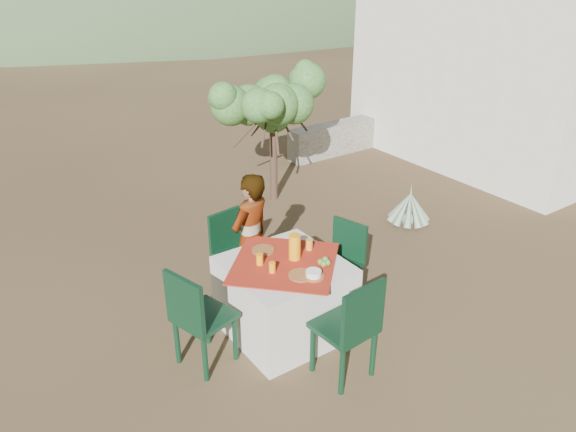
% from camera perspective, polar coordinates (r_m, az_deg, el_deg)
% --- Properties ---
extents(ground, '(160.00, 160.00, 0.00)m').
position_cam_1_polar(ground, '(6.04, 1.33, -8.36)').
color(ground, '#3C281B').
rests_on(ground, ground).
extents(table, '(1.30, 1.30, 0.76)m').
position_cam_1_polar(table, '(5.38, -0.36, -8.25)').
color(table, silver).
rests_on(table, ground).
extents(chair_far, '(0.46, 0.46, 0.87)m').
position_cam_1_polar(chair_far, '(6.03, -5.75, -3.16)').
color(chair_far, black).
rests_on(chair_far, ground).
extents(chair_near, '(0.49, 0.49, 0.99)m').
position_cam_1_polar(chair_near, '(4.77, 6.45, -11.04)').
color(chair_near, black).
rests_on(chair_near, ground).
extents(chair_left, '(0.55, 0.55, 0.97)m').
position_cam_1_polar(chair_left, '(4.93, -9.25, -9.94)').
color(chair_left, black).
rests_on(chair_left, ground).
extents(chair_right, '(0.50, 0.50, 0.87)m').
position_cam_1_polar(chair_right, '(5.83, 5.63, -4.31)').
color(chair_right, black).
rests_on(chair_right, ground).
extents(person, '(0.60, 0.49, 1.41)m').
position_cam_1_polar(person, '(5.71, -3.79, -2.34)').
color(person, '#8C6651').
rests_on(person, ground).
extents(shrub_tree, '(1.45, 1.42, 1.70)m').
position_cam_1_polar(shrub_tree, '(7.96, -1.41, 10.90)').
color(shrub_tree, '#4A3325').
rests_on(shrub_tree, ground).
extents(agave, '(0.58, 0.57, 0.61)m').
position_cam_1_polar(agave, '(7.71, 12.22, 0.80)').
color(agave, gray).
rests_on(agave, ground).
extents(guesthouse, '(3.20, 4.20, 3.00)m').
position_cam_1_polar(guesthouse, '(10.53, 21.26, 13.80)').
color(guesthouse, silver).
rests_on(guesthouse, ground).
extents(stone_wall, '(2.60, 0.35, 0.55)m').
position_cam_1_polar(stone_wall, '(10.39, 6.44, 8.21)').
color(stone_wall, gray).
rests_on(stone_wall, ground).
extents(plate_far, '(0.22, 0.22, 0.01)m').
position_cam_1_polar(plate_far, '(5.37, -2.54, -3.47)').
color(plate_far, brown).
rests_on(plate_far, table).
extents(plate_near, '(0.23, 0.23, 0.01)m').
position_cam_1_polar(plate_near, '(4.98, 1.35, -6.03)').
color(plate_near, brown).
rests_on(plate_near, table).
extents(glass_far, '(0.07, 0.07, 0.11)m').
position_cam_1_polar(glass_far, '(5.13, -2.89, -4.40)').
color(glass_far, '#FF9910').
rests_on(glass_far, table).
extents(glass_near, '(0.06, 0.06, 0.10)m').
position_cam_1_polar(glass_near, '(5.01, -1.61, -5.23)').
color(glass_near, '#FF9910').
rests_on(glass_near, table).
extents(juice_pitcher, '(0.11, 0.11, 0.25)m').
position_cam_1_polar(juice_pitcher, '(5.18, 0.68, -3.15)').
color(juice_pitcher, '#FF9910').
rests_on(juice_pitcher, table).
extents(bowl_plate, '(0.20, 0.20, 0.01)m').
position_cam_1_polar(bowl_plate, '(4.97, 2.61, -6.15)').
color(bowl_plate, brown).
rests_on(bowl_plate, table).
extents(white_bowl, '(0.14, 0.14, 0.05)m').
position_cam_1_polar(white_bowl, '(4.95, 2.61, -5.84)').
color(white_bowl, white).
rests_on(white_bowl, bowl_plate).
extents(jar_left, '(0.07, 0.07, 0.11)m').
position_cam_1_polar(jar_left, '(5.37, 2.17, -2.91)').
color(jar_left, orange).
rests_on(jar_left, table).
extents(jar_right, '(0.06, 0.06, 0.10)m').
position_cam_1_polar(jar_right, '(5.42, 0.69, -2.66)').
color(jar_right, orange).
rests_on(jar_right, table).
extents(napkin_holder, '(0.09, 0.07, 0.10)m').
position_cam_1_polar(napkin_holder, '(5.33, 0.77, -3.14)').
color(napkin_holder, white).
rests_on(napkin_holder, table).
extents(fruit_cluster, '(0.12, 0.11, 0.06)m').
position_cam_1_polar(fruit_cluster, '(5.14, 3.70, -4.69)').
color(fruit_cluster, olive).
rests_on(fruit_cluster, table).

